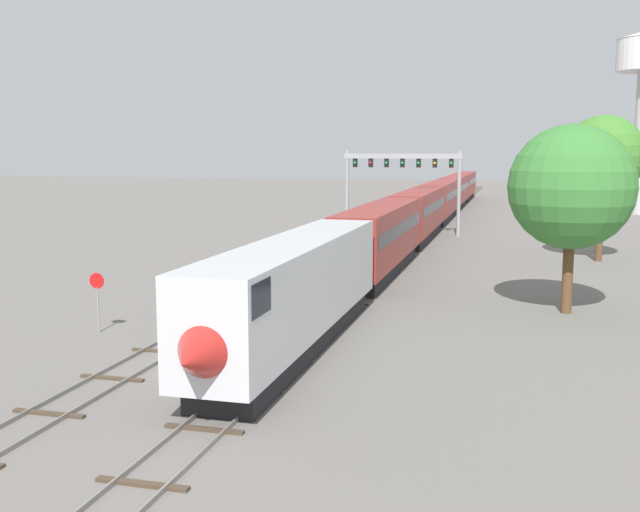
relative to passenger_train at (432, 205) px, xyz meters
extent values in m
plane|color=slate|center=(-2.00, -57.14, -2.61)|extent=(400.00, 400.00, 0.00)
cube|color=slate|center=(-0.72, 2.86, -2.53)|extent=(0.07, 200.00, 0.16)
cube|color=slate|center=(0.72, 2.86, -2.53)|extent=(0.07, 200.00, 0.16)
cube|color=#473828|center=(0.00, -67.14, -2.56)|extent=(2.60, 0.24, 0.10)
cube|color=#473828|center=(0.00, -63.14, -2.56)|extent=(2.60, 0.24, 0.10)
cube|color=#473828|center=(0.00, -59.14, -2.56)|extent=(2.60, 0.24, 0.10)
cube|color=#473828|center=(0.00, -55.14, -2.56)|extent=(2.60, 0.24, 0.10)
cube|color=#473828|center=(0.00, -51.14, -2.56)|extent=(2.60, 0.24, 0.10)
cube|color=#473828|center=(0.00, -47.14, -2.56)|extent=(2.60, 0.24, 0.10)
cube|color=#473828|center=(0.00, -43.14, -2.56)|extent=(2.60, 0.24, 0.10)
cube|color=#473828|center=(0.00, -39.14, -2.56)|extent=(2.60, 0.24, 0.10)
cube|color=#473828|center=(0.00, -35.14, -2.56)|extent=(2.60, 0.24, 0.10)
cube|color=#473828|center=(0.00, -31.14, -2.56)|extent=(2.60, 0.24, 0.10)
cube|color=#473828|center=(0.00, -27.14, -2.56)|extent=(2.60, 0.24, 0.10)
cube|color=#473828|center=(0.00, -23.14, -2.56)|extent=(2.60, 0.24, 0.10)
cube|color=#473828|center=(0.00, -19.14, -2.56)|extent=(2.60, 0.24, 0.10)
cube|color=#473828|center=(0.00, -15.14, -2.56)|extent=(2.60, 0.24, 0.10)
cube|color=#473828|center=(0.00, -11.14, -2.56)|extent=(2.60, 0.24, 0.10)
cube|color=#473828|center=(0.00, -7.14, -2.56)|extent=(2.60, 0.24, 0.10)
cube|color=#473828|center=(0.00, -3.14, -2.56)|extent=(2.60, 0.24, 0.10)
cube|color=#473828|center=(0.00, 0.86, -2.56)|extent=(2.60, 0.24, 0.10)
cube|color=#473828|center=(0.00, 4.86, -2.56)|extent=(2.60, 0.24, 0.10)
cube|color=#473828|center=(0.00, 8.86, -2.56)|extent=(2.60, 0.24, 0.10)
cube|color=#473828|center=(0.00, 12.86, -2.56)|extent=(2.60, 0.24, 0.10)
cube|color=#473828|center=(0.00, 16.86, -2.56)|extent=(2.60, 0.24, 0.10)
cube|color=#473828|center=(0.00, 20.86, -2.56)|extent=(2.60, 0.24, 0.10)
cube|color=#473828|center=(0.00, 24.86, -2.56)|extent=(2.60, 0.24, 0.10)
cube|color=#473828|center=(0.00, 28.86, -2.56)|extent=(2.60, 0.24, 0.10)
cube|color=#473828|center=(0.00, 32.86, -2.56)|extent=(2.60, 0.24, 0.10)
cube|color=#473828|center=(0.00, 36.86, -2.56)|extent=(2.60, 0.24, 0.10)
cube|color=#473828|center=(0.00, 40.86, -2.56)|extent=(2.60, 0.24, 0.10)
cube|color=#473828|center=(0.00, 44.86, -2.56)|extent=(2.60, 0.24, 0.10)
cube|color=#473828|center=(0.00, 48.86, -2.56)|extent=(2.60, 0.24, 0.10)
cube|color=#473828|center=(0.00, 52.86, -2.56)|extent=(2.60, 0.24, 0.10)
cube|color=#473828|center=(0.00, 56.86, -2.56)|extent=(2.60, 0.24, 0.10)
cube|color=#473828|center=(0.00, 60.86, -2.56)|extent=(2.60, 0.24, 0.10)
cube|color=#473828|center=(0.00, 64.86, -2.56)|extent=(2.60, 0.24, 0.10)
cube|color=#473828|center=(0.00, 68.86, -2.56)|extent=(2.60, 0.24, 0.10)
cube|color=#473828|center=(0.00, 72.86, -2.56)|extent=(2.60, 0.24, 0.10)
cube|color=#473828|center=(0.00, 76.86, -2.56)|extent=(2.60, 0.24, 0.10)
cube|color=#473828|center=(0.00, 80.86, -2.56)|extent=(2.60, 0.24, 0.10)
cube|color=#473828|center=(0.00, 84.86, -2.56)|extent=(2.60, 0.24, 0.10)
cube|color=#473828|center=(0.00, 88.86, -2.56)|extent=(2.60, 0.24, 0.10)
cube|color=#473828|center=(0.00, 92.86, -2.56)|extent=(2.60, 0.24, 0.10)
cube|color=#473828|center=(0.00, 96.86, -2.56)|extent=(2.60, 0.24, 0.10)
cube|color=#473828|center=(0.00, 100.86, -2.56)|extent=(2.60, 0.24, 0.10)
cube|color=slate|center=(-6.22, -17.14, -2.53)|extent=(0.07, 160.00, 0.16)
cube|color=slate|center=(-4.78, -17.14, -2.53)|extent=(0.07, 160.00, 0.16)
cube|color=#473828|center=(-5.50, -63.14, -2.56)|extent=(2.60, 0.24, 0.10)
cube|color=#473828|center=(-5.50, -59.14, -2.56)|extent=(2.60, 0.24, 0.10)
cube|color=#473828|center=(-5.50, -55.14, -2.56)|extent=(2.60, 0.24, 0.10)
cube|color=#473828|center=(-5.50, -51.14, -2.56)|extent=(2.60, 0.24, 0.10)
cube|color=#473828|center=(-5.50, -47.14, -2.56)|extent=(2.60, 0.24, 0.10)
cube|color=#473828|center=(-5.50, -43.14, -2.56)|extent=(2.60, 0.24, 0.10)
cube|color=#473828|center=(-5.50, -39.14, -2.56)|extent=(2.60, 0.24, 0.10)
cube|color=#473828|center=(-5.50, -35.14, -2.56)|extent=(2.60, 0.24, 0.10)
cube|color=#473828|center=(-5.50, -31.14, -2.56)|extent=(2.60, 0.24, 0.10)
cube|color=#473828|center=(-5.50, -27.14, -2.56)|extent=(2.60, 0.24, 0.10)
cube|color=#473828|center=(-5.50, -23.14, -2.56)|extent=(2.60, 0.24, 0.10)
cube|color=#473828|center=(-5.50, -19.14, -2.56)|extent=(2.60, 0.24, 0.10)
cube|color=#473828|center=(-5.50, -15.14, -2.56)|extent=(2.60, 0.24, 0.10)
cube|color=#473828|center=(-5.50, -11.14, -2.56)|extent=(2.60, 0.24, 0.10)
cube|color=#473828|center=(-5.50, -7.14, -2.56)|extent=(2.60, 0.24, 0.10)
cube|color=#473828|center=(-5.50, -3.14, -2.56)|extent=(2.60, 0.24, 0.10)
cube|color=#473828|center=(-5.50, 0.86, -2.56)|extent=(2.60, 0.24, 0.10)
cube|color=#473828|center=(-5.50, 4.86, -2.56)|extent=(2.60, 0.24, 0.10)
cube|color=#473828|center=(-5.50, 8.86, -2.56)|extent=(2.60, 0.24, 0.10)
cube|color=#473828|center=(-5.50, 12.86, -2.56)|extent=(2.60, 0.24, 0.10)
cube|color=#473828|center=(-5.50, 16.86, -2.56)|extent=(2.60, 0.24, 0.10)
cube|color=#473828|center=(-5.50, 20.86, -2.56)|extent=(2.60, 0.24, 0.10)
cube|color=#473828|center=(-5.50, 24.86, -2.56)|extent=(2.60, 0.24, 0.10)
cube|color=#473828|center=(-5.50, 28.86, -2.56)|extent=(2.60, 0.24, 0.10)
cube|color=#473828|center=(-5.50, 32.86, -2.56)|extent=(2.60, 0.24, 0.10)
cube|color=#473828|center=(-5.50, 36.86, -2.56)|extent=(2.60, 0.24, 0.10)
cube|color=#473828|center=(-5.50, 40.86, -2.56)|extent=(2.60, 0.24, 0.10)
cube|color=#473828|center=(-5.50, 44.86, -2.56)|extent=(2.60, 0.24, 0.10)
cube|color=#473828|center=(-5.50, 48.86, -2.56)|extent=(2.60, 0.24, 0.10)
cube|color=#473828|center=(-5.50, 52.86, -2.56)|extent=(2.60, 0.24, 0.10)
cube|color=#473828|center=(-5.50, 56.86, -2.56)|extent=(2.60, 0.24, 0.10)
cube|color=#473828|center=(-5.50, 60.86, -2.56)|extent=(2.60, 0.24, 0.10)
cube|color=silver|center=(0.00, -53.12, 0.29)|extent=(3.00, 20.05, 3.80)
cone|color=#B2231E|center=(0.00, -63.34, -0.11)|extent=(2.88, 2.60, 2.88)
cube|color=black|center=(0.00, -61.94, 1.43)|extent=(3.04, 1.80, 1.10)
cube|color=black|center=(0.00, -53.12, -2.11)|extent=(2.52, 18.05, 1.00)
cube|color=maroon|center=(0.00, -32.06, 0.29)|extent=(3.00, 20.05, 3.80)
cube|color=black|center=(0.00, -32.06, 0.69)|extent=(3.04, 18.45, 0.90)
cube|color=black|center=(0.00, -32.06, -2.11)|extent=(2.52, 18.05, 1.00)
cube|color=maroon|center=(0.00, -11.01, 0.29)|extent=(3.00, 20.05, 3.80)
cube|color=black|center=(0.00, -11.01, 0.69)|extent=(3.04, 18.45, 0.90)
cube|color=black|center=(0.00, -11.01, -2.11)|extent=(2.52, 18.05, 1.00)
cube|color=maroon|center=(0.00, 10.04, 0.29)|extent=(3.00, 20.05, 3.80)
cube|color=black|center=(0.00, 10.04, 0.69)|extent=(3.04, 18.45, 0.90)
cube|color=black|center=(0.00, 10.04, -2.11)|extent=(2.52, 18.05, 1.00)
cube|color=maroon|center=(0.00, 31.10, 0.29)|extent=(3.00, 20.05, 3.80)
cube|color=black|center=(0.00, 31.10, 0.69)|extent=(3.04, 18.45, 0.90)
cube|color=black|center=(0.00, 31.10, -2.11)|extent=(2.52, 18.05, 1.00)
cube|color=maroon|center=(0.00, 52.15, 0.29)|extent=(3.00, 20.05, 3.80)
cube|color=black|center=(0.00, 52.15, 0.69)|extent=(3.04, 18.45, 0.90)
cube|color=black|center=(0.00, 52.15, -2.11)|extent=(2.52, 18.05, 1.00)
cylinder|color=#999BA0|center=(-8.00, -7.28, 1.73)|extent=(0.36, 0.36, 8.69)
cylinder|color=#999BA0|center=(3.50, -7.28, 1.73)|extent=(0.36, 0.36, 8.69)
cube|color=#999BA0|center=(-2.25, -7.28, 5.48)|extent=(12.10, 0.36, 0.50)
cube|color=black|center=(-7.18, -7.23, 4.78)|extent=(0.44, 0.32, 0.90)
sphere|color=green|center=(-7.18, -7.42, 4.78)|extent=(0.28, 0.28, 0.28)
cube|color=black|center=(-5.54, -7.23, 4.78)|extent=(0.44, 0.32, 0.90)
sphere|color=red|center=(-5.54, -7.42, 4.78)|extent=(0.28, 0.28, 0.28)
cube|color=black|center=(-3.89, -7.23, 4.78)|extent=(0.44, 0.32, 0.90)
sphere|color=green|center=(-3.89, -7.42, 4.78)|extent=(0.28, 0.28, 0.28)
cube|color=black|center=(-2.25, -7.23, 4.78)|extent=(0.44, 0.32, 0.90)
sphere|color=green|center=(-2.25, -7.42, 4.78)|extent=(0.28, 0.28, 0.28)
cube|color=black|center=(-0.61, -7.23, 4.78)|extent=(0.44, 0.32, 0.90)
sphere|color=green|center=(-0.61, -7.42, 4.78)|extent=(0.28, 0.28, 0.28)
cube|color=black|center=(1.04, -7.23, 4.78)|extent=(0.44, 0.32, 0.90)
sphere|color=yellow|center=(1.04, -7.42, 4.78)|extent=(0.28, 0.28, 0.28)
cube|color=black|center=(2.68, -7.23, 4.78)|extent=(0.44, 0.32, 0.90)
sphere|color=green|center=(2.68, -7.42, 4.78)|extent=(0.28, 0.28, 0.28)
cylinder|color=gray|center=(-10.00, -52.57, -1.51)|extent=(0.08, 0.08, 2.20)
cylinder|color=red|center=(-10.00, -52.59, -0.11)|extent=(0.76, 0.03, 0.76)
cylinder|color=brown|center=(15.52, -21.60, 0.40)|extent=(0.56, 0.56, 6.02)
sphere|color=#427F2D|center=(15.52, -21.60, 5.61)|extent=(6.30, 6.30, 6.30)
cylinder|color=brown|center=(11.90, -42.35, -0.39)|extent=(0.56, 0.56, 4.43)
sphere|color=#387A33|center=(11.90, -42.35, 4.13)|extent=(6.58, 6.58, 6.58)
camera|label=1|loc=(9.13, -83.79, 5.99)|focal=42.14mm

